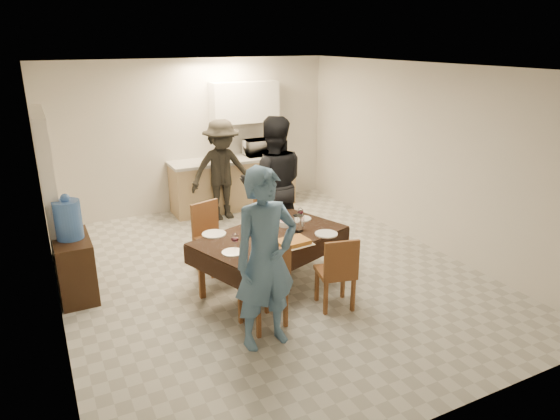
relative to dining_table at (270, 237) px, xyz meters
The scene contains 33 objects.
floor 0.76m from the dining_table, 69.52° to the left, with size 5.00×6.00×0.02m, color #B5B5B0.
ceiling 1.98m from the dining_table, 69.52° to the left, with size 5.00×6.00×0.02m, color white.
wall_back 3.42m from the dining_table, 87.71° to the left, with size 5.00×0.02×2.60m, color beige.
wall_front 2.72m from the dining_table, 87.09° to the right, with size 5.00×0.02×2.60m, color beige.
wall_left 2.48m from the dining_table, behind, with size 0.02×6.00×2.60m, color beige.
wall_right 2.74m from the dining_table, ahead, with size 0.02×6.00×2.60m, color beige.
stub_partition 2.79m from the dining_table, 145.69° to the left, with size 0.15×1.40×2.10m, color silver.
kitchen_base_cabinet 3.14m from the dining_table, 76.42° to the left, with size 2.20×0.60×0.86m, color tan.
kitchen_worktop 3.14m from the dining_table, 76.42° to the left, with size 2.24×0.64×0.05m, color #ABABA7.
upper_cabinet 3.55m from the dining_table, 71.98° to the left, with size 1.20×0.34×0.70m, color white.
dining_table is the anchor object (origin of this frame).
chair_near_left 0.96m from the dining_table, 118.21° to the right, with size 0.49×0.50×0.51m.
chair_near_right 0.95m from the dining_table, 61.61° to the right, with size 0.47×0.48×0.47m.
chair_far_left 0.81m from the dining_table, 124.12° to the left, with size 0.51×0.52×0.49m.
chair_far_right 0.80m from the dining_table, 55.59° to the left, with size 0.52×0.52×0.53m.
console 2.32m from the dining_table, 158.80° to the left, with size 0.40×0.79×0.73m, color black.
water_jug 2.32m from the dining_table, 158.80° to the left, with size 0.30×0.30×0.45m, color #4271C7.
wine_bottle 0.19m from the dining_table, 135.00° to the left, with size 0.07×0.07×0.30m, color black, non-canonical shape.
water_pitcher 0.38m from the dining_table, ahead, with size 0.13×0.13×0.20m, color white.
savoury_tart 0.40m from the dining_table, 75.26° to the right, with size 0.43×0.32×0.05m, color #D2873D.
salad_bowl 0.36m from the dining_table, 30.96° to the left, with size 0.18×0.18×0.07m, color white.
mushroom_dish 0.29m from the dining_table, 100.12° to the left, with size 0.21×0.21×0.04m, color white.
wine_glass_a 0.62m from the dining_table, 155.56° to the right, with size 0.09×0.09×0.20m, color white, non-canonical shape.
wine_glass_b 0.62m from the dining_table, 24.44° to the left, with size 0.08×0.08×0.18m, color white, non-canonical shape.
wine_glass_c 0.38m from the dining_table, 123.69° to the left, with size 0.09×0.09×0.19m, color white, non-canonical shape.
plate_near_left 0.67m from the dining_table, 153.43° to the right, with size 0.24×0.24×0.01m, color white.
plate_near_right 0.67m from the dining_table, 26.57° to the right, with size 0.27×0.27×0.02m, color white.
plate_far_left 0.67m from the dining_table, 153.43° to the left, with size 0.29×0.29×0.02m, color white.
plate_far_right 0.67m from the dining_table, 26.57° to the left, with size 0.24×0.24×0.01m, color white.
microwave 3.31m from the dining_table, 67.81° to the left, with size 0.52×0.35×0.29m, color white.
person_near 1.21m from the dining_table, 117.65° to the right, with size 0.66×0.44×1.82m, color #4E749D.
person_far 1.22m from the dining_table, 62.35° to the left, with size 0.94×0.73×1.93m, color black.
person_kitchen 2.62m from the dining_table, 82.09° to the left, with size 1.08×0.62×1.68m, color black.
Camera 1 is at (-2.52, -5.35, 2.92)m, focal length 32.00 mm.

